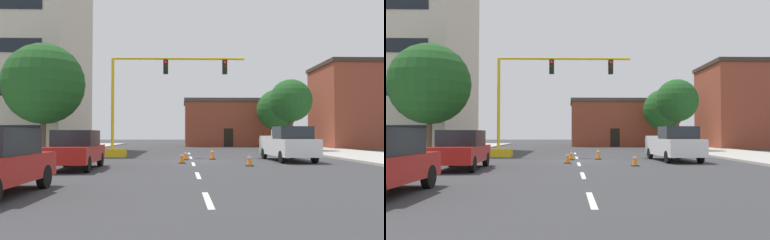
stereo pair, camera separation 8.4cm
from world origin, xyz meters
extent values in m
plane|color=#38383A|center=(0.00, 0.00, 0.00)|extent=(160.00, 160.00, 0.00)
cube|color=#B2ADA3|center=(-12.05, 8.00, 0.07)|extent=(6.00, 56.00, 0.14)
cube|color=#B2ADA3|center=(12.05, 8.00, 0.07)|extent=(6.00, 56.00, 0.14)
cube|color=silver|center=(0.00, -14.00, 0.00)|extent=(0.16, 2.40, 0.01)
cube|color=silver|center=(0.00, -8.50, 0.00)|extent=(0.16, 2.40, 0.01)
cube|color=silver|center=(0.00, -3.00, 0.00)|extent=(0.16, 2.40, 0.01)
cube|color=silver|center=(0.00, 2.50, 0.00)|extent=(0.16, 2.40, 0.01)
cube|color=silver|center=(0.00, 8.00, 0.00)|extent=(0.16, 2.40, 0.01)
cube|color=brown|center=(5.04, 27.50, 2.75)|extent=(10.31, 8.27, 5.49)
cube|color=#4C4238|center=(5.04, 27.50, 5.69)|extent=(10.61, 8.57, 0.40)
cube|color=black|center=(5.04, 23.34, 1.10)|extent=(1.10, 0.06, 2.20)
cube|color=brown|center=(19.93, 18.54, 4.36)|extent=(11.08, 8.09, 8.72)
cube|color=#3D2D23|center=(19.93, 18.54, 8.92)|extent=(11.38, 8.39, 0.40)
cube|color=yellow|center=(-5.32, 3.40, 0.28)|extent=(1.80, 1.20, 0.55)
cylinder|color=yellow|center=(-5.32, 3.40, 3.65)|extent=(0.20, 0.20, 6.20)
cylinder|color=yellow|center=(-0.80, 3.40, 6.75)|extent=(9.04, 0.16, 0.16)
cube|color=black|center=(-1.70, 3.40, 6.18)|extent=(0.32, 0.36, 0.95)
sphere|color=red|center=(-1.70, 3.21, 6.45)|extent=(0.20, 0.20, 0.20)
sphere|color=#38280A|center=(-1.70, 3.21, 6.17)|extent=(0.20, 0.20, 0.20)
sphere|color=black|center=(-1.70, 3.21, 5.89)|extent=(0.20, 0.20, 0.20)
cube|color=black|center=(2.37, 3.40, 6.18)|extent=(0.32, 0.36, 0.95)
sphere|color=red|center=(2.37, 3.21, 6.45)|extent=(0.20, 0.20, 0.20)
sphere|color=#38280A|center=(2.37, 3.21, 6.17)|extent=(0.20, 0.20, 0.20)
sphere|color=black|center=(2.37, 3.21, 5.89)|extent=(0.20, 0.20, 0.20)
cylinder|color=brown|center=(-10.16, 3.89, 1.47)|extent=(0.36, 0.36, 2.95)
sphere|color=#1E511E|center=(-10.16, 3.89, 5.04)|extent=(5.60, 5.60, 5.60)
cylinder|color=brown|center=(9.07, 10.94, 1.55)|extent=(0.36, 0.36, 3.11)
sphere|color=#1E511E|center=(9.07, 10.94, 4.52)|extent=(3.76, 3.76, 3.76)
cylinder|color=brown|center=(10.15, 20.12, 1.27)|extent=(0.36, 0.36, 2.53)
sphere|color=#1E511E|center=(10.15, 20.12, 4.26)|extent=(4.60, 4.60, 4.60)
cube|color=white|center=(5.57, -0.70, 0.81)|extent=(2.25, 5.49, 0.95)
cube|color=#1E2328|center=(5.61, -1.60, 1.64)|extent=(1.92, 1.89, 0.70)
cube|color=white|center=(5.51, 0.49, 1.37)|extent=(2.13, 2.90, 0.16)
cylinder|color=black|center=(6.56, -2.49, 0.34)|extent=(0.25, 0.69, 0.68)
cylinder|color=black|center=(4.76, -2.57, 0.34)|extent=(0.25, 0.69, 0.68)
cylinder|color=black|center=(6.38, 1.18, 0.34)|extent=(0.25, 0.69, 0.68)
cylinder|color=black|center=(4.58, 1.10, 0.34)|extent=(0.25, 0.69, 0.68)
cube|color=#B21E19|center=(-5.34, -5.80, 0.69)|extent=(1.99, 4.55, 0.70)
cube|color=#1E2328|center=(-5.34, -5.70, 1.39)|extent=(1.77, 2.35, 0.70)
cylinder|color=black|center=(-6.21, -4.30, 0.34)|extent=(0.24, 0.69, 0.68)
cylinder|color=black|center=(-4.56, -4.25, 0.34)|extent=(0.24, 0.69, 0.68)
cylinder|color=black|center=(-6.11, -7.36, 0.34)|extent=(0.24, 0.69, 0.68)
cylinder|color=black|center=(-4.47, -7.31, 0.34)|extent=(0.24, 0.69, 0.68)
cylinder|color=black|center=(-4.62, -11.87, 0.34)|extent=(0.24, 0.69, 0.68)
cube|color=black|center=(-0.60, -2.38, 0.02)|extent=(0.36, 0.36, 0.04)
cone|color=orange|center=(-0.60, -2.38, 0.34)|extent=(0.28, 0.28, 0.61)
cylinder|color=white|center=(-0.60, -2.38, 0.42)|extent=(0.19, 0.19, 0.08)
cube|color=black|center=(2.71, -4.28, 0.02)|extent=(0.36, 0.36, 0.04)
cone|color=orange|center=(2.71, -4.28, 0.34)|extent=(0.28, 0.28, 0.61)
cylinder|color=white|center=(2.71, -4.28, 0.42)|extent=(0.19, 0.19, 0.08)
cube|color=black|center=(1.28, 0.70, 0.02)|extent=(0.36, 0.36, 0.04)
cone|color=orange|center=(1.28, 0.70, 0.40)|extent=(0.28, 0.28, 0.73)
cylinder|color=white|center=(1.28, 0.70, 0.49)|extent=(0.19, 0.19, 0.08)
cube|color=black|center=(-0.37, 0.26, 0.02)|extent=(0.36, 0.36, 0.04)
cone|color=orange|center=(-0.37, 0.26, 0.32)|extent=(0.28, 0.28, 0.57)
cylinder|color=white|center=(-0.37, 0.26, 0.39)|extent=(0.19, 0.19, 0.08)
camera|label=1|loc=(-0.64, -23.42, 1.59)|focal=36.68mm
camera|label=2|loc=(-0.56, -23.43, 1.59)|focal=36.68mm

